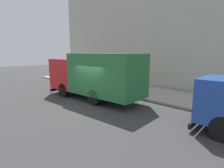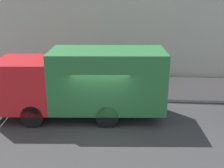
# 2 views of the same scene
# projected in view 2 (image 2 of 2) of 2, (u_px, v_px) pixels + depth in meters

# --- Properties ---
(ground) EXTENTS (80.00, 80.00, 0.00)m
(ground) POSITION_uv_depth(u_px,v_px,m) (102.00, 124.00, 12.93)
(ground) COLOR #3B3A3B
(sidewalk) EXTENTS (4.28, 30.00, 0.14)m
(sidewalk) POSITION_uv_depth(u_px,v_px,m) (111.00, 86.00, 17.77)
(sidewalk) COLOR #B4A39F
(sidewalk) RESTS_ON ground
(large_utility_truck) EXTENTS (3.08, 8.02, 3.30)m
(large_utility_truck) POSITION_uv_depth(u_px,v_px,m) (84.00, 81.00, 13.14)
(large_utility_truck) COLOR red
(large_utility_truck) RESTS_ON ground
(pedestrian_walking) EXTENTS (0.39, 0.39, 1.65)m
(pedestrian_walking) POSITION_uv_depth(u_px,v_px,m) (57.00, 79.00, 16.15)
(pedestrian_walking) COLOR #3E374D
(pedestrian_walking) RESTS_ON sidewalk
(traffic_cone_orange) EXTENTS (0.41, 0.41, 0.59)m
(traffic_cone_orange) POSITION_uv_depth(u_px,v_px,m) (19.00, 86.00, 16.62)
(traffic_cone_orange) COLOR orange
(traffic_cone_orange) RESTS_ON sidewalk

